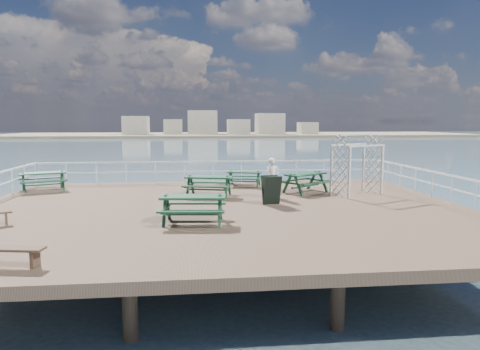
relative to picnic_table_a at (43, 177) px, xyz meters
name	(u,v)px	position (x,y,z in m)	size (l,w,h in m)	color
ground	(222,212)	(7.80, -4.83, -0.75)	(18.00, 14.00, 0.30)	brown
sea_backdrop	(233,132)	(20.34, 129.24, -1.11)	(300.00, 300.00, 9.20)	#425C6F
railing	(216,175)	(7.73, -2.26, 0.27)	(17.77, 13.76, 1.10)	white
picnic_table_a	(43,177)	(0.00, 0.00, 0.00)	(2.37, 2.17, 0.94)	#163D25
picnic_table_b	(244,175)	(9.25, 0.38, -0.09)	(1.93, 1.71, 0.80)	#163D25
picnic_table_c	(306,179)	(11.71, -1.78, 0.01)	(2.53, 2.43, 0.96)	#163D25
picnic_table_d	(209,182)	(7.43, -2.25, 0.00)	(2.27, 2.00, 0.95)	#163D25
picnic_table_e	(193,203)	(6.78, -7.04, 0.02)	(2.15, 1.80, 0.97)	#163D25
flat_bench_far	(10,252)	(2.85, -10.63, -0.28)	(1.52, 0.61, 0.43)	brown
trellis_arbor	(357,168)	(13.70, -2.66, 0.55)	(2.37, 1.89, 2.60)	white
sandwich_board	(271,190)	(9.71, -4.35, -0.06)	(0.77, 0.64, 1.11)	black
person	(272,178)	(10.03, -2.87, 0.22)	(0.60, 0.39, 1.63)	white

